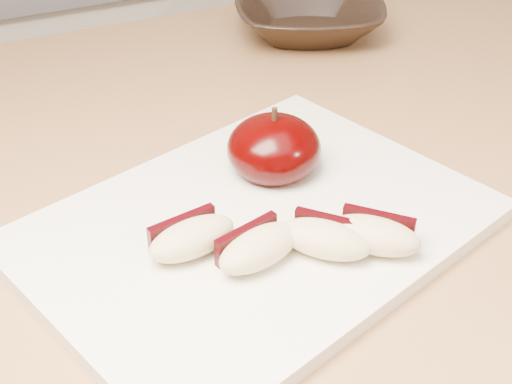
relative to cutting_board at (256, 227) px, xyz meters
name	(u,v)px	position (x,y,z in m)	size (l,w,h in m)	color
back_cabinet	(56,174)	(-0.04, 0.82, -0.44)	(2.40, 0.62, 0.94)	silver
cutting_board	(256,227)	(0.00, 0.00, 0.00)	(0.32, 0.23, 0.01)	white
apple_half	(274,149)	(0.04, 0.06, 0.02)	(0.09, 0.09, 0.06)	black
apple_wedge_a	(191,237)	(-0.05, -0.01, 0.02)	(0.07, 0.04, 0.02)	beige
apple_wedge_b	(258,247)	(-0.02, -0.04, 0.02)	(0.07, 0.05, 0.02)	beige
apple_wedge_c	(325,238)	(0.03, -0.05, 0.02)	(0.07, 0.07, 0.02)	beige
apple_wedge_d	(374,234)	(0.06, -0.06, 0.02)	(0.07, 0.07, 0.02)	beige
bowl	(309,17)	(0.21, 0.31, 0.01)	(0.17, 0.17, 0.04)	black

